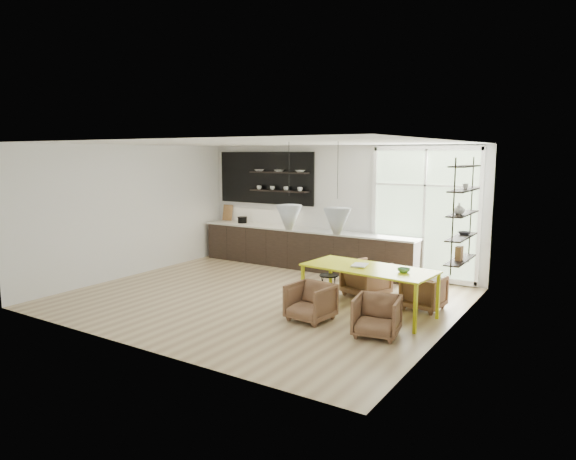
{
  "coord_description": "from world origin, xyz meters",
  "views": [
    {
      "loc": [
        5.51,
        -7.67,
        2.71
      ],
      "look_at": [
        0.23,
        0.6,
        1.24
      ],
      "focal_mm": 32.0,
      "sensor_mm": 36.0,
      "label": 1
    }
  ],
  "objects_px": {
    "dining_table": "(369,271)",
    "armchair_back_left": "(366,279)",
    "armchair_back_right": "(424,292)",
    "wire_stool": "(329,284)",
    "armchair_front_right": "(377,316)",
    "armchair_front_left": "(310,302)"
  },
  "relations": [
    {
      "from": "dining_table",
      "to": "armchair_front_left",
      "type": "height_order",
      "value": "dining_table"
    },
    {
      "from": "dining_table",
      "to": "armchair_back_left",
      "type": "relative_size",
      "value": 3.05
    },
    {
      "from": "wire_stool",
      "to": "armchair_front_right",
      "type": "bearing_deg",
      "value": -41.01
    },
    {
      "from": "armchair_front_right",
      "to": "wire_stool",
      "type": "height_order",
      "value": "armchair_front_right"
    },
    {
      "from": "armchair_back_right",
      "to": "wire_stool",
      "type": "relative_size",
      "value": 1.41
    },
    {
      "from": "armchair_back_left",
      "to": "armchair_front_right",
      "type": "relative_size",
      "value": 1.12
    },
    {
      "from": "dining_table",
      "to": "wire_stool",
      "type": "relative_size",
      "value": 4.84
    },
    {
      "from": "armchair_back_left",
      "to": "wire_stool",
      "type": "bearing_deg",
      "value": 70.74
    },
    {
      "from": "armchair_front_left",
      "to": "armchair_front_right",
      "type": "height_order",
      "value": "armchair_front_left"
    },
    {
      "from": "armchair_back_right",
      "to": "wire_stool",
      "type": "bearing_deg",
      "value": 18.87
    },
    {
      "from": "dining_table",
      "to": "armchair_back_right",
      "type": "height_order",
      "value": "dining_table"
    },
    {
      "from": "armchair_back_right",
      "to": "wire_stool",
      "type": "distance_m",
      "value": 1.73
    },
    {
      "from": "dining_table",
      "to": "armchair_front_left",
      "type": "relative_size",
      "value": 3.37
    },
    {
      "from": "armchair_back_left",
      "to": "armchair_front_left",
      "type": "height_order",
      "value": "armchair_back_left"
    },
    {
      "from": "armchair_front_left",
      "to": "wire_stool",
      "type": "relative_size",
      "value": 1.44
    },
    {
      "from": "armchair_back_left",
      "to": "armchair_back_right",
      "type": "bearing_deg",
      "value": -170.91
    },
    {
      "from": "armchair_front_left",
      "to": "armchair_back_right",
      "type": "bearing_deg",
      "value": 55.77
    },
    {
      "from": "armchair_front_right",
      "to": "dining_table",
      "type": "bearing_deg",
      "value": 109.8
    },
    {
      "from": "armchair_front_left",
      "to": "armchair_front_right",
      "type": "bearing_deg",
      "value": 1.61
    },
    {
      "from": "armchair_back_left",
      "to": "armchair_front_right",
      "type": "distance_m",
      "value": 2.19
    },
    {
      "from": "armchair_front_left",
      "to": "armchair_front_right",
      "type": "relative_size",
      "value": 1.01
    },
    {
      "from": "dining_table",
      "to": "wire_stool",
      "type": "bearing_deg",
      "value": 163.52
    }
  ]
}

